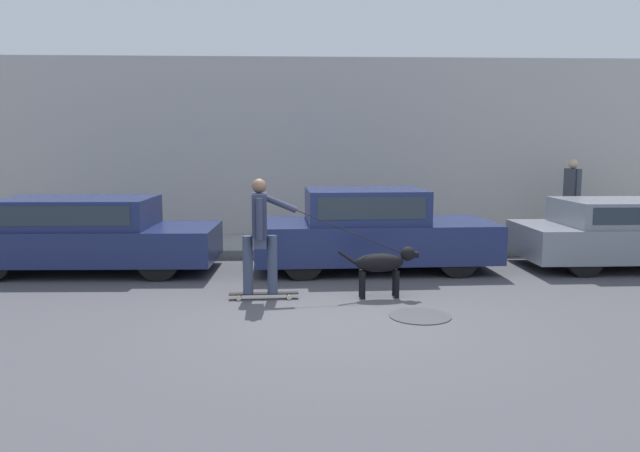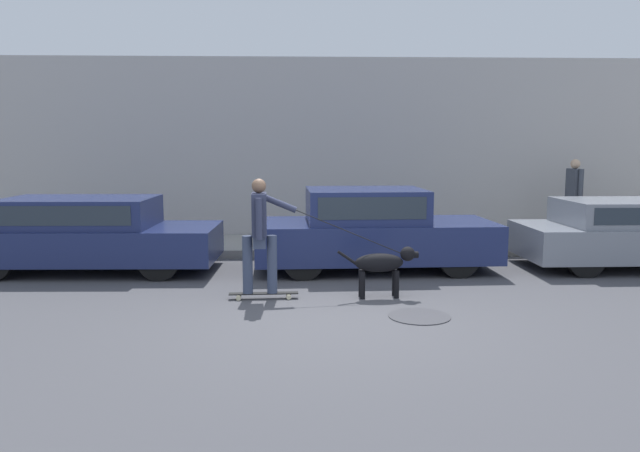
{
  "view_description": "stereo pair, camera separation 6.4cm",
  "coord_description": "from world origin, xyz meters",
  "views": [
    {
      "loc": [
        -0.55,
        -7.5,
        2.16
      ],
      "look_at": [
        -0.16,
        1.66,
        0.95
      ],
      "focal_mm": 35.0,
      "sensor_mm": 36.0,
      "label": 1
    },
    {
      "loc": [
        -0.49,
        -7.5,
        2.16
      ],
      "look_at": [
        -0.16,
        1.66,
        0.95
      ],
      "focal_mm": 35.0,
      "sensor_mm": 36.0,
      "label": 2
    }
  ],
  "objects": [
    {
      "name": "ground_plane",
      "position": [
        0.0,
        0.0,
        0.0
      ],
      "size": [
        36.0,
        36.0,
        0.0
      ],
      "primitive_type": "plane",
      "color": "#47474C"
    },
    {
      "name": "manhole_cover",
      "position": [
        1.03,
        0.07,
        0.01
      ],
      "size": [
        0.78,
        0.78,
        0.01
      ],
      "color": "#38383D",
      "rests_on": "ground_plane"
    },
    {
      "name": "skateboarder",
      "position": [
        -1.01,
        1.06,
        0.96
      ],
      "size": [
        2.52,
        0.58,
        1.69
      ],
      "rotation": [
        0.0,
        0.0,
        0.05
      ],
      "color": "beige",
      "rests_on": "ground_plane"
    },
    {
      "name": "back_wall",
      "position": [
        0.0,
        6.42,
        2.01
      ],
      "size": [
        32.0,
        0.3,
        4.02
      ],
      "color": "#B2ADA8",
      "rests_on": "ground_plane"
    },
    {
      "name": "parked_car_0",
      "position": [
        -4.05,
        3.08,
        0.63
      ],
      "size": [
        4.29,
        1.79,
        1.26
      ],
      "rotation": [
        0.0,
        0.0,
        -0.02
      ],
      "color": "black",
      "rests_on": "ground_plane"
    },
    {
      "name": "parked_car_1",
      "position": [
        0.78,
        3.08,
        0.67
      ],
      "size": [
        4.13,
        1.9,
        1.4
      ],
      "rotation": [
        0.0,
        0.0,
        0.03
      ],
      "color": "black",
      "rests_on": "ground_plane"
    },
    {
      "name": "parked_car_2",
      "position": [
        5.37,
        3.08,
        0.6
      ],
      "size": [
        3.98,
        1.76,
        1.19
      ],
      "rotation": [
        0.0,
        0.0,
        0.01
      ],
      "color": "black",
      "rests_on": "ground_plane"
    },
    {
      "name": "dog",
      "position": [
        0.71,
        1.1,
        0.48
      ],
      "size": [
        1.16,
        0.31,
        0.72
      ],
      "rotation": [
        0.0,
        0.0,
        0.07
      ],
      "color": "black",
      "rests_on": "ground_plane"
    },
    {
      "name": "pedestrian_with_bag",
      "position": [
        5.37,
        5.49,
        1.1
      ],
      "size": [
        0.24,
        0.66,
        1.68
      ],
      "rotation": [
        0.0,
        0.0,
        3.28
      ],
      "color": "#28282D",
      "rests_on": "sidewalk_curb"
    },
    {
      "name": "sidewalk_curb",
      "position": [
        0.0,
        5.2,
        0.08
      ],
      "size": [
        30.0,
        2.09,
        0.16
      ],
      "color": "gray",
      "rests_on": "ground_plane"
    }
  ]
}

